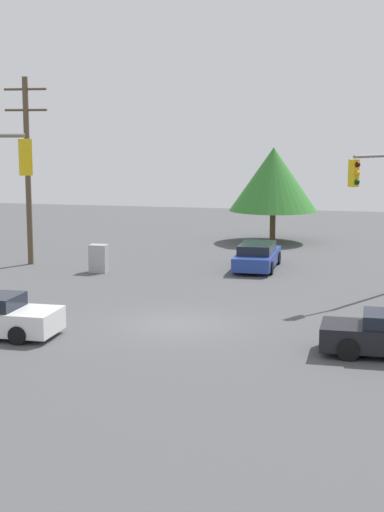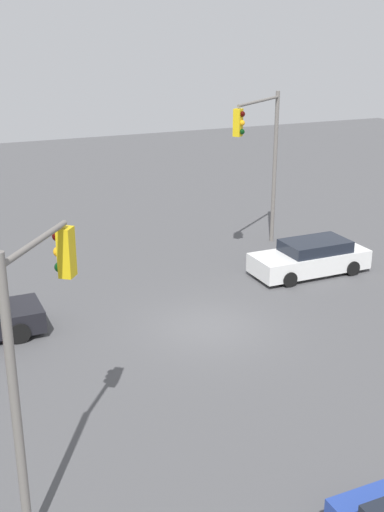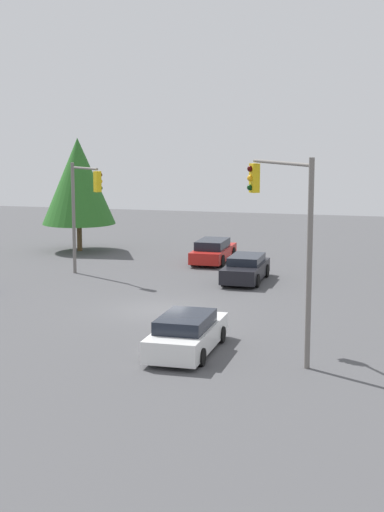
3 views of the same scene
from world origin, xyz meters
TOP-DOWN VIEW (x-y plane):
  - ground_plane at (0.00, 0.00)m, footprint 80.00×80.00m
  - sedan_dark at (7.38, -2.27)m, footprint 4.52×1.90m
  - sedan_white at (-5.86, -2.82)m, footprint 4.77×1.97m
  - sedan_red at (12.51, 0.68)m, footprint 4.75×1.90m
  - traffic_signal_main at (6.63, 6.26)m, footprint 1.85×2.34m
  - traffic_signal_cross at (-5.37, -6.13)m, footprint 3.52×2.75m
  - tree_far at (14.62, 9.98)m, footprint 4.64×4.64m

SIDE VIEW (x-z plane):
  - ground_plane at x=0.00m, z-range 0.00..0.00m
  - sedan_dark at x=7.38m, z-range -0.01..1.31m
  - sedan_red at x=12.51m, z-range -0.02..1.35m
  - sedan_white at x=-5.86m, z-range -0.02..1.35m
  - traffic_signal_main at x=6.63m, z-range 1.04..6.99m
  - tree_far at x=14.62m, z-range 0.87..8.03m
  - traffic_signal_cross at x=-5.37m, z-range 1.26..8.08m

